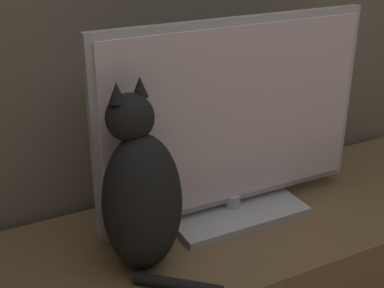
% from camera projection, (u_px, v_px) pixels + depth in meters
% --- Properties ---
extents(tv_stand, '(1.42, 0.51, 0.44)m').
position_uv_depth(tv_stand, '(260.00, 280.00, 1.57)').
color(tv_stand, brown).
rests_on(tv_stand, ground_plane).
extents(tv, '(0.77, 0.23, 0.54)m').
position_uv_depth(tv, '(234.00, 127.00, 1.40)').
color(tv, '#B7B7BC').
rests_on(tv, tv_stand).
extents(cat, '(0.23, 0.30, 0.45)m').
position_uv_depth(cat, '(140.00, 195.00, 1.20)').
color(cat, black).
rests_on(cat, tv_stand).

